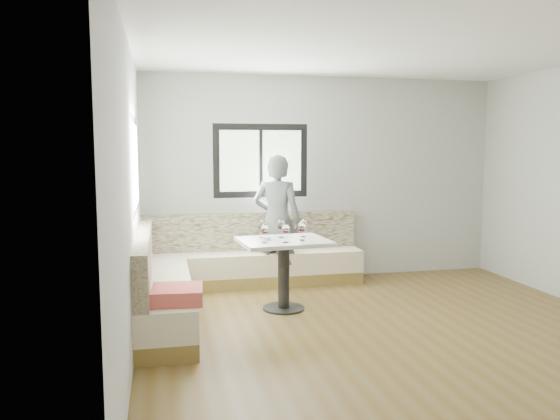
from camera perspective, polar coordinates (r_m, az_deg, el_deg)
The scene contains 11 objects.
room at distance 5.38m, azimuth 11.37°, elevation 1.96°, with size 5.01×5.01×2.81m.
banquette at distance 6.64m, azimuth -6.51°, elevation -6.52°, with size 2.90×2.80×0.95m.
table at distance 6.17m, azimuth 0.39°, elevation -4.95°, with size 1.04×0.85×0.80m.
person at distance 7.16m, azimuth -0.30°, elevation -1.14°, with size 0.64×0.42×1.74m, color slate.
olive_ramekin at distance 6.08m, azimuth -1.43°, elevation -3.00°, with size 0.10×0.10×0.04m.
wine_glass_a at distance 5.89m, azimuth -1.61°, elevation -2.11°, with size 0.09×0.09×0.20m.
wine_glass_b at distance 5.92m, azimuth 0.60°, elevation -2.06°, with size 0.09×0.09×0.20m.
wine_glass_c at distance 6.06m, azimuth 2.28°, elevation -1.86°, with size 0.09×0.09×0.20m.
wine_glass_d at distance 6.25m, azimuth 0.11°, elevation -1.61°, with size 0.09×0.09×0.20m.
wine_glass_e at distance 6.30m, azimuth 2.42°, elevation -1.54°, with size 0.09×0.09×0.20m.
wine_glass_f at distance 6.24m, azimuth -1.90°, elevation -1.62°, with size 0.09×0.09×0.20m.
Camera 1 is at (-2.24, -4.82, 1.83)m, focal length 35.00 mm.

